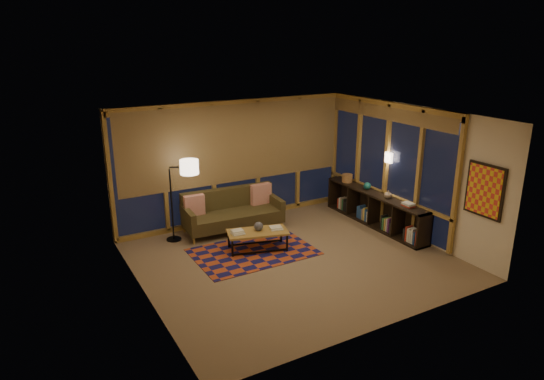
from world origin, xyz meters
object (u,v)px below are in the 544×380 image
sofa (233,211)px  bookshelf (375,209)px  floor_lamp (171,201)px  coffee_table (258,240)px

sofa → bookshelf: (2.84, -1.25, -0.06)m
floor_lamp → bookshelf: bearing=6.7°
coffee_table → bookshelf: bookshelf is taller
coffee_table → floor_lamp: bearing=150.7°
floor_lamp → bookshelf: 4.38m
coffee_table → floor_lamp: size_ratio=0.69×
bookshelf → floor_lamp: bearing=161.5°
floor_lamp → sofa: bearing=19.4°
coffee_table → floor_lamp: (-1.27, 1.27, 0.65)m
sofa → floor_lamp: floor_lamp is taller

